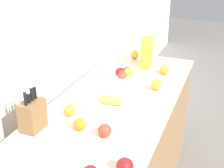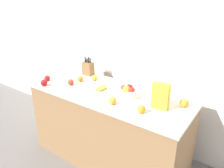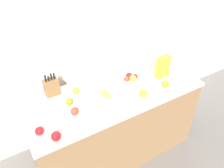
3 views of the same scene
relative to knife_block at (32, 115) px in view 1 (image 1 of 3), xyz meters
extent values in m
cube|color=silver|center=(0.56, 0.30, 0.30)|extent=(9.00, 0.06, 2.60)
cube|color=olive|center=(0.56, -0.29, -0.56)|extent=(1.83, 0.73, 0.88)
cube|color=beige|center=(0.56, -0.29, -0.10)|extent=(1.86, 0.76, 0.03)
cube|color=brown|center=(0.00, 0.00, 0.00)|extent=(0.14, 0.10, 0.17)
cylinder|color=black|center=(-0.04, 0.00, 0.12)|extent=(0.02, 0.02, 0.07)
cube|color=silver|center=(-0.04, 0.00, 0.18)|extent=(0.01, 0.00, 0.04)
cylinder|color=black|center=(-0.01, 0.00, 0.11)|extent=(0.02, 0.02, 0.05)
cube|color=silver|center=(-0.01, 0.00, 0.15)|extent=(0.01, 0.00, 0.04)
cylinder|color=black|center=(0.01, 0.00, 0.12)|extent=(0.02, 0.02, 0.07)
cube|color=silver|center=(0.01, 0.00, 0.17)|extent=(0.01, 0.00, 0.03)
cylinder|color=black|center=(0.04, 0.00, 0.12)|extent=(0.02, 0.02, 0.07)
cube|color=silver|center=(0.04, 0.00, 0.17)|extent=(0.01, 0.00, 0.03)
cube|color=gold|center=(1.17, -0.32, 0.04)|extent=(0.16, 0.08, 0.25)
cube|color=yellow|center=(1.17, -0.32, 0.14)|extent=(0.16, 0.08, 0.04)
cylinder|color=silver|center=(0.79, -0.26, -0.05)|extent=(0.24, 0.24, 0.07)
sphere|color=red|center=(0.83, -0.27, -0.01)|extent=(0.06, 0.06, 0.06)
sphere|color=#A31419|center=(0.78, -0.23, -0.01)|extent=(0.07, 0.07, 0.07)
sphere|color=red|center=(0.73, -0.26, -0.01)|extent=(0.06, 0.06, 0.06)
sphere|color=orange|center=(0.78, -0.29, 0.00)|extent=(0.08, 0.08, 0.08)
ellipsoid|color=yellow|center=(0.47, -0.29, -0.07)|extent=(0.04, 0.17, 0.04)
ellipsoid|color=yellow|center=(0.43, -0.29, -0.07)|extent=(0.05, 0.18, 0.04)
sphere|color=#A31419|center=(-0.17, -0.60, -0.05)|extent=(0.08, 0.08, 0.08)
sphere|color=red|center=(0.07, -0.40, -0.05)|extent=(0.07, 0.07, 0.07)
sphere|color=orange|center=(0.21, -0.12, -0.05)|extent=(0.07, 0.07, 0.07)
sphere|color=orange|center=(1.07, -0.50, -0.05)|extent=(0.08, 0.08, 0.08)
sphere|color=orange|center=(0.08, -0.25, -0.05)|extent=(0.07, 0.07, 0.07)
sphere|color=orange|center=(0.76, -0.51, -0.05)|extent=(0.08, 0.08, 0.08)
sphere|color=orange|center=(1.35, -0.16, -0.05)|extent=(0.08, 0.08, 0.08)
camera|label=1|loc=(-1.23, -0.95, 0.84)|focal=50.00mm
camera|label=2|loc=(1.86, -2.08, 0.91)|focal=35.00mm
camera|label=3|loc=(-0.40, -1.83, 1.26)|focal=35.00mm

